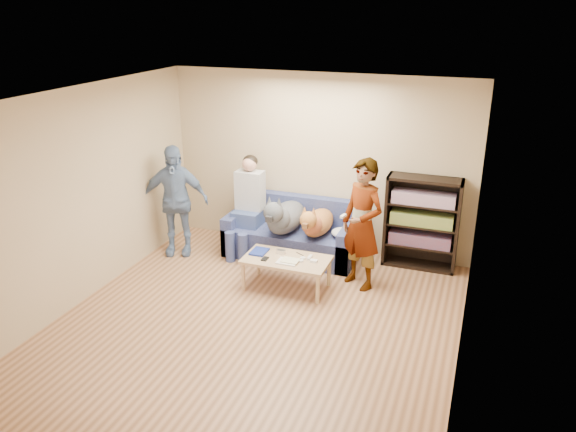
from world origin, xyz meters
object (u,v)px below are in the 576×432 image
at_px(person_seated, 248,202).
at_px(bookshelf, 422,221).
at_px(notebook_blue, 259,252).
at_px(dog_gray, 284,217).
at_px(person_standing_right, 362,224).
at_px(sofa, 293,236).
at_px(dog_tan, 316,223).
at_px(person_standing_left, 175,200).
at_px(camera_silver, 281,252).
at_px(coffee_table, 286,262).

distance_m(person_seated, bookshelf, 2.49).
relative_size(notebook_blue, dog_gray, 0.20).
height_order(person_standing_right, person_seated, person_standing_right).
xyz_separation_m(sofa, bookshelf, (1.80, 0.23, 0.40)).
xyz_separation_m(person_seated, dog_tan, (1.07, -0.06, -0.15)).
relative_size(person_standing_left, person_seated, 1.11).
height_order(camera_silver, sofa, sofa).
distance_m(person_seated, dog_gray, 0.63).
bearing_deg(notebook_blue, dog_tan, 56.20).
xyz_separation_m(person_standing_right, coffee_table, (-0.87, -0.41, -0.48)).
bearing_deg(person_standing_left, sofa, -0.60).
relative_size(camera_silver, coffee_table, 0.10).
relative_size(person_standing_right, person_standing_left, 1.05).
distance_m(person_seated, dog_tan, 1.08).
bearing_deg(dog_gray, camera_silver, -72.56).
xyz_separation_m(person_standing_right, person_standing_left, (-2.77, 0.08, -0.04)).
bearing_deg(bookshelf, dog_gray, -165.83).
xyz_separation_m(notebook_blue, person_seated, (-0.54, 0.86, 0.34)).
bearing_deg(person_standing_right, notebook_blue, -133.37).
xyz_separation_m(person_standing_right, notebook_blue, (-1.27, -0.36, -0.42)).
bearing_deg(coffee_table, sofa, 105.14).
bearing_deg(camera_silver, person_seated, 136.18).
bearing_deg(person_standing_right, camera_silver, -132.91).
bearing_deg(camera_silver, person_standing_right, 16.18).
bearing_deg(camera_silver, coffee_table, -45.00).
relative_size(camera_silver, sofa, 0.06).
height_order(dog_gray, dog_tan, dog_gray).
xyz_separation_m(dog_gray, bookshelf, (1.85, 0.47, 0.02)).
bearing_deg(person_seated, dog_tan, -3.18).
height_order(dog_tan, bookshelf, bookshelf).
distance_m(dog_tan, bookshelf, 1.45).
relative_size(dog_gray, coffee_table, 1.15).
distance_m(person_standing_left, camera_silver, 1.85).
height_order(person_standing_right, coffee_table, person_standing_right).
xyz_separation_m(person_standing_right, person_seated, (-1.81, 0.50, -0.08)).
bearing_deg(person_standing_left, dog_tan, -9.19).
xyz_separation_m(notebook_blue, sofa, (0.12, 0.98, -0.15)).
distance_m(person_standing_right, camera_silver, 1.11).
distance_m(person_standing_right, person_standing_left, 2.77).
bearing_deg(coffee_table, person_standing_right, 25.05).
bearing_deg(coffee_table, dog_gray, 112.65).
relative_size(person_standing_left, camera_silver, 14.88).
bearing_deg(dog_tan, person_standing_left, -169.98).
distance_m(camera_silver, bookshelf, 2.01).
bearing_deg(person_standing_right, bookshelf, 83.88).
height_order(notebook_blue, camera_silver, camera_silver).
bearing_deg(notebook_blue, sofa, 82.99).
relative_size(notebook_blue, coffee_table, 0.24).
bearing_deg(dog_tan, bookshelf, 16.84).
xyz_separation_m(coffee_table, bookshelf, (1.52, 1.27, 0.31)).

